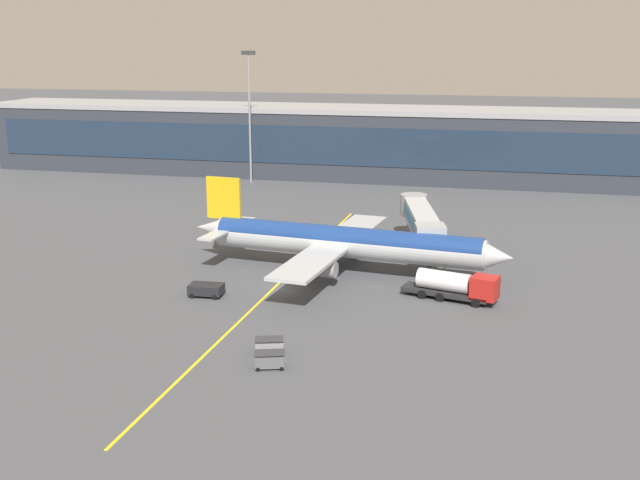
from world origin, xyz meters
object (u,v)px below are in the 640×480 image
Objects in this scene: main_airliner at (344,242)px; baggage_cart_1 at (269,346)px; fuel_tanker at (456,286)px; pushback_tug at (206,289)px; baggage_cart_0 at (270,359)px.

main_airliner is 27.41m from baggage_cart_1.
fuel_tanker is at bearing -28.59° from main_airliner.
pushback_tug is at bearing 130.08° from baggage_cart_1.
baggage_cart_0 is (-0.45, -30.24, -3.12)m from main_airliner.
pushback_tug is at bearing 126.83° from baggage_cart_0.
baggage_cart_0 and baggage_cart_1 have the same top height.
main_airliner is 18.89m from pushback_tug.
fuel_tanker is 3.70× the size of baggage_cart_1.
baggage_cart_1 is (11.96, -14.21, -0.07)m from pushback_tug.
pushback_tug is 21.57m from baggage_cart_0.
main_airliner is 16.67m from fuel_tanker.
baggage_cart_1 is at bearing 107.62° from baggage_cart_0.
pushback_tug is 1.31× the size of baggage_cart_0.
baggage_cart_0 is (-14.96, -22.33, -0.96)m from fuel_tanker.
pushback_tug is (-27.89, -5.07, -0.90)m from fuel_tanker.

